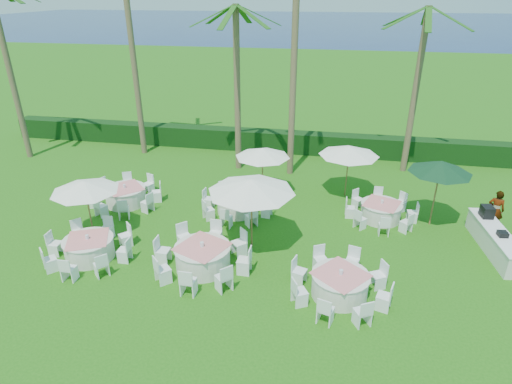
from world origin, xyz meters
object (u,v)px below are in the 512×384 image
umbrella_a (85,186)px  umbrella_green (441,167)px  banquet_table_b (203,256)px  staff_person (496,210)px  banquet_table_a (89,248)px  banquet_table_e (237,204)px  umbrella_c (263,153)px  banquet_table_f (381,211)px  banquet_table_c (340,284)px  banquet_table_d (126,195)px  buffet_table (495,240)px  umbrella_b (251,186)px  umbrella_d (349,151)px

umbrella_a → umbrella_green: umbrella_green is taller
banquet_table_b → staff_person: staff_person is taller
banquet_table_a → umbrella_a: size_ratio=1.22×
banquet_table_e → umbrella_c: size_ratio=1.25×
banquet_table_a → staff_person: bearing=18.2°
banquet_table_f → umbrella_c: umbrella_c is taller
banquet_table_f → banquet_table_c: bearing=-107.2°
banquet_table_e → umbrella_a: umbrella_a is taller
banquet_table_d → umbrella_c: size_ratio=1.23×
umbrella_a → buffet_table: size_ratio=0.68×
umbrella_a → umbrella_c: umbrella_c is taller
banquet_table_e → umbrella_a: 6.18m
banquet_table_c → umbrella_b: bearing=145.3°
banquet_table_e → umbrella_a: size_ratio=1.23×
umbrella_c → umbrella_a: bearing=-141.5°
banquet_table_a → umbrella_d: bearing=37.1°
banquet_table_b → umbrella_green: umbrella_green is taller
umbrella_c → umbrella_green: bearing=-10.8°
umbrella_d → staff_person: 6.33m
banquet_table_e → umbrella_b: size_ratio=0.98×
staff_person → umbrella_d: bearing=3.0°
banquet_table_f → umbrella_a: 11.86m
banquet_table_b → umbrella_b: bearing=48.6°
buffet_table → umbrella_c: bearing=162.0°
banquet_table_f → banquet_table_a: bearing=-155.3°
banquet_table_a → banquet_table_e: size_ratio=1.00×
banquet_table_d → umbrella_d: (9.73, 2.64, 1.82)m
banquet_table_f → umbrella_d: bearing=125.6°
banquet_table_d → umbrella_c: (5.91, 1.92, 1.74)m
banquet_table_a → banquet_table_d: size_ratio=1.01×
banquet_table_e → banquet_table_b: bearing=-93.6°
umbrella_b → banquet_table_f: bearing=32.1°
banquet_table_c → staff_person: size_ratio=1.89×
umbrella_b → staff_person: bearing=18.7°
banquet_table_d → umbrella_a: bearing=-90.9°
banquet_table_b → umbrella_a: bearing=165.5°
banquet_table_e → banquet_table_d: bearing=-178.5°
banquet_table_d → banquet_table_b: bearing=-40.1°
umbrella_c → staff_person: 9.84m
umbrella_a → buffet_table: bearing=6.5°
banquet_table_e → buffet_table: buffet_table is taller
banquet_table_f → umbrella_green: bearing=-2.1°
banquet_table_b → banquet_table_c: 4.73m
banquet_table_c → umbrella_b: size_ratio=1.00×
banquet_table_d → umbrella_green: 13.35m
banquet_table_d → buffet_table: size_ratio=0.83×
banquet_table_d → buffet_table: (15.12, -1.07, 0.03)m
banquet_table_c → banquet_table_d: size_ratio=1.03×
banquet_table_a → umbrella_green: 13.57m
banquet_table_a → banquet_table_c: size_ratio=0.98×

